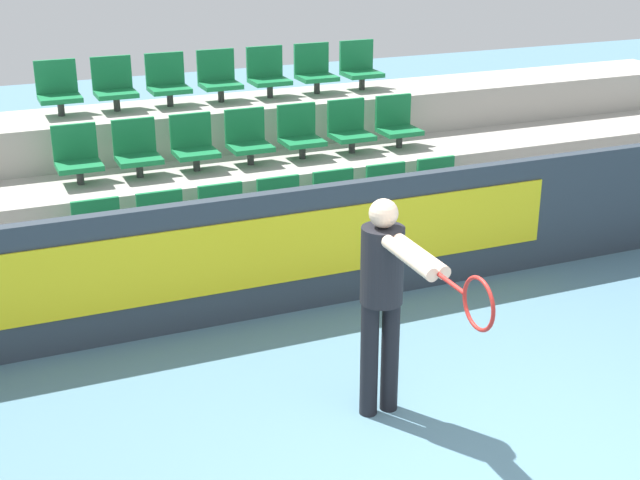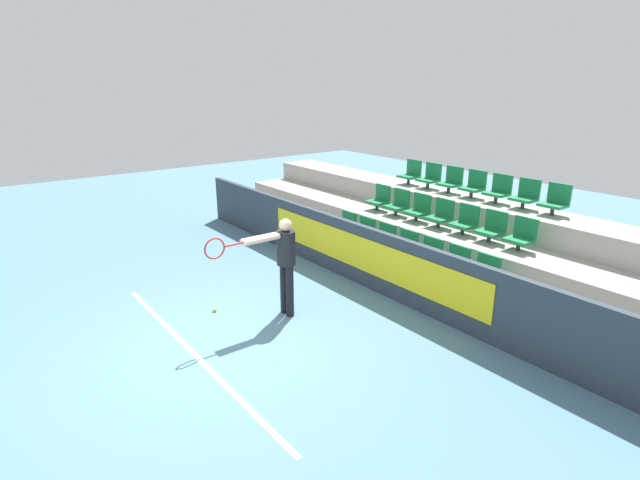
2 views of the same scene
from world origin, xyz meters
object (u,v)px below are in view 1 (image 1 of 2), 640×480
Objects in this scene: stadium_chair_3 at (282,210)px; stadium_chair_18 at (268,74)px; stadium_chair_5 at (389,195)px; stadium_chair_11 at (300,133)px; stadium_chair_6 at (439,188)px; stadium_chair_9 at (194,144)px; stadium_chair_16 at (168,82)px; stadium_chair_8 at (137,150)px; stadium_chair_0 at (99,235)px; stadium_chair_13 at (397,123)px; stadium_chair_12 at (349,128)px; stadium_chair_19 at (315,70)px; stadium_chair_14 at (58,90)px; stadium_chair_10 at (248,139)px; stadium_chair_20 at (360,67)px; stadium_chair_1 at (163,226)px; stadium_chair_4 at (337,202)px; tennis_player at (387,290)px; stadium_chair_2 at (224,217)px; stadium_chair_7 at (77,157)px; stadium_chair_15 at (114,86)px.

stadium_chair_18 is (0.58, 1.95, 0.92)m from stadium_chair_3.
stadium_chair_11 is (-0.58, 0.98, 0.46)m from stadium_chair_5.
stadium_chair_11 reaches higher than stadium_chair_6.
stadium_chair_9 is 1.08m from stadium_chair_16.
stadium_chair_8 is at bearing -150.56° from stadium_chair_18.
stadium_chair_0 is 3.62m from stadium_chair_13.
stadium_chair_12 is 1.08m from stadium_chair_19.
stadium_chair_14 is at bearing 180.00° from stadium_chair_19.
stadium_chair_0 is 1.00× the size of stadium_chair_10.
stadium_chair_20 is at bearing 22.95° from stadium_chair_9.
stadium_chair_14 is 1.00× the size of stadium_chair_16.
stadium_chair_11 is (1.73, 0.00, 0.00)m from stadium_chair_8.
stadium_chair_10 is 1.00× the size of stadium_chair_20.
stadium_chair_1 is 1.00× the size of stadium_chair_19.
stadium_chair_4 is 1.00× the size of stadium_chair_19.
tennis_player is (-0.79, -2.61, 0.28)m from stadium_chair_4.
stadium_chair_2 is at bearing -157.05° from stadium_chair_13.
stadium_chair_4 and stadium_chair_6 have the same top height.
stadium_chair_20 is at bearing 40.25° from stadium_chair_11.
stadium_chair_2 is 2.45m from stadium_chair_18.
stadium_chair_20 reaches higher than stadium_chair_9.
stadium_chair_2 is at bearing -150.56° from stadium_chair_12.
stadium_chair_1 is 1.00× the size of stadium_chair_7.
stadium_chair_8 is at bearing 180.00° from stadium_chair_10.
stadium_chair_15 reaches higher than stadium_chair_0.
stadium_chair_9 reaches higher than stadium_chair_0.
stadium_chair_2 is at bearing 180.00° from stadium_chair_6.
stadium_chair_7 is (-3.46, 0.98, 0.46)m from stadium_chair_6.
stadium_chair_2 is at bearing 0.00° from stadium_chair_0.
stadium_chair_0 and stadium_chair_3 have the same top height.
stadium_chair_7 is 2.54m from stadium_chair_18.
stadium_chair_4 is 1.58m from stadium_chair_13.
stadium_chair_0 is at bearing 180.00° from stadium_chair_6.
stadium_chair_15 is at bearing 73.55° from stadium_chair_0.
stadium_chair_11 reaches higher than stadium_chair_0.
stadium_chair_15 reaches higher than stadium_chair_10.
stadium_chair_5 is at bearing 0.00° from stadium_chair_4.
stadium_chair_4 is 1.00× the size of stadium_chair_18.
stadium_chair_0 is 3.08m from stadium_chair_12.
stadium_chair_0 is at bearing 180.00° from stadium_chair_2.
stadium_chair_1 is 1.00× the size of stadium_chair_16.
stadium_chair_18 is 1.00× the size of stadium_chair_20.
stadium_chair_20 reaches higher than stadium_chair_10.
stadium_chair_18 is at bearing 59.44° from stadium_chair_10.
stadium_chair_20 is (3.46, 0.98, 0.46)m from stadium_chair_7.
stadium_chair_15 and stadium_chair_19 have the same top height.
stadium_chair_14 reaches higher than stadium_chair_11.
stadium_chair_18 is 0.34× the size of tennis_player.
stadium_chair_5 is 1.00× the size of stadium_chair_7.
stadium_chair_14 reaches higher than stadium_chair_13.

